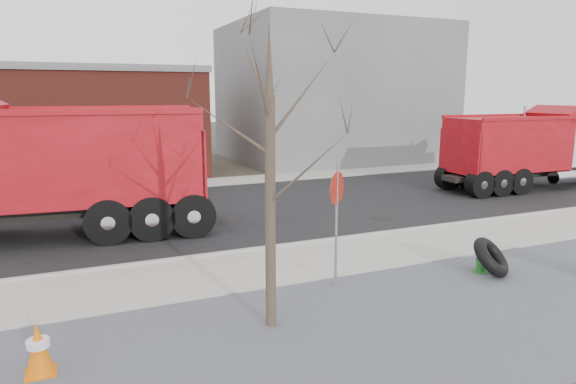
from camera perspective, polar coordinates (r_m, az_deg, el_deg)
name	(u,v)px	position (r m, az deg, el deg)	size (l,w,h in m)	color
ground	(353,260)	(12.83, 7.22, -7.46)	(120.00, 120.00, 0.00)	#383328
gravel_verge	(450,314)	(10.18, 17.56, -12.84)	(60.00, 5.00, 0.03)	slate
sidewalk	(348,255)	(13.02, 6.66, -7.02)	(60.00, 2.50, 0.06)	#9E9B93
curb	(324,241)	(14.10, 4.00, -5.45)	(60.00, 0.15, 0.11)	#9E9B93
road	(262,207)	(18.32, -2.86, -1.73)	(60.00, 9.40, 0.02)	black
far_sidewalk	(218,182)	(23.63, -7.76, 1.13)	(60.00, 2.00, 0.06)	#9E9B93
building_grey	(331,93)	(32.27, 4.83, 10.89)	(12.00, 10.00, 8.00)	gray
bare_tree	(270,139)	(8.45, -2.04, 5.93)	(3.20, 3.20, 5.20)	#382D23
fire_hydrant	(481,259)	(12.53, 20.68, -6.94)	(0.41, 0.41, 0.73)	#2C712B
truck_tire	(491,257)	(12.37, 21.62, -6.74)	(1.31, 1.27, 0.92)	black
stop_sign	(337,201)	(10.60, 5.44, -1.01)	(0.59, 0.49, 2.70)	gray
traffic_cone_far	(39,349)	(8.52, -25.97, -15.44)	(0.42, 0.42, 0.81)	orange
dump_truck_red_a	(527,148)	(23.94, 24.99, 4.49)	(8.55, 2.64, 3.44)	black
dump_truck_red_b	(47,166)	(15.61, -25.20, 2.60)	(9.75, 3.59, 4.02)	black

